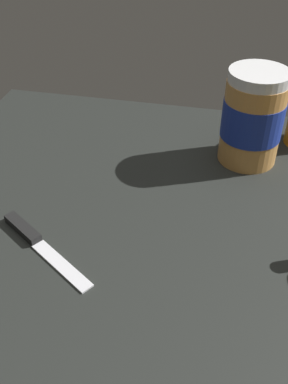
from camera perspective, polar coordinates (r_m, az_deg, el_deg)
name	(u,v)px	position (r cm, az deg, el deg)	size (l,w,h in cm)	color
ground_plane	(154,220)	(67.16, 1.28, -3.61)	(76.21, 65.35, 4.97)	black
peanut_butter_jar	(253,118)	(74.05, 13.69, 9.19)	(9.77, 9.77, 15.53)	#BF8442
butter_knife	(38,243)	(61.03, -13.35, -6.31)	(15.73, 11.25, 1.20)	silver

